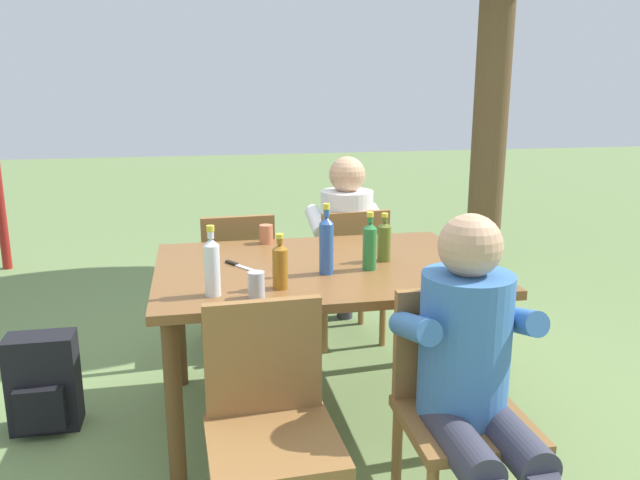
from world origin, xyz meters
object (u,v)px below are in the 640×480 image
object	(u,v)px
dining_table	(320,283)
backpack_by_near_side	(44,384)
chair_near_left	(270,417)
table_knife	(239,266)
cup_steel	(256,285)
chair_far_left	(237,275)
bottle_green	(370,245)
chair_near_right	(458,398)
bottle_blue	(327,244)
person_in_white_shirt	(473,368)
bottle_amber	(280,265)
cup_terracotta	(266,234)
bottle_clear	(212,266)
bottle_olive	(384,240)
chair_far_right	(349,268)
person_in_plaid_shirt	(344,238)

from	to	relation	value
dining_table	backpack_by_near_side	size ratio (longest dim) A/B	3.27
chair_near_left	table_knife	world-z (taller)	chair_near_left
chair_near_left	cup_steel	distance (m)	0.55
cup_steel	chair_far_left	bearing A→B (deg)	89.90
chair_far_left	cup_steel	size ratio (longest dim) A/B	8.15
cup_steel	bottle_green	bearing A→B (deg)	28.43
chair_near_right	chair_near_left	xyz separation A→B (m)	(-0.69, -0.00, 0.00)
bottle_green	backpack_by_near_side	distance (m)	1.67
dining_table	bottle_blue	world-z (taller)	bottle_blue
person_in_white_shirt	backpack_by_near_side	size ratio (longest dim) A/B	2.53
chair_near_left	bottle_green	bearing A→B (deg)	52.86
bottle_green	backpack_by_near_side	xyz separation A→B (m)	(-1.51, 0.24, -0.66)
bottle_blue	bottle_amber	xyz separation A→B (m)	(-0.23, -0.17, -0.04)
table_knife	chair_near_right	bearing A→B (deg)	-50.99
bottle_amber	cup_terracotta	xyz separation A→B (m)	(0.03, 0.78, -0.05)
person_in_white_shirt	bottle_clear	xyz separation A→B (m)	(-0.85, 0.61, 0.24)
chair_far_left	chair_near_left	size ratio (longest dim) A/B	1.00
cup_steel	cup_terracotta	size ratio (longest dim) A/B	1.06
bottle_clear	cup_terracotta	bearing A→B (deg)	69.19
table_knife	backpack_by_near_side	world-z (taller)	table_knife
bottle_amber	cup_steel	size ratio (longest dim) A/B	2.19
bottle_amber	table_knife	world-z (taller)	bottle_amber
person_in_white_shirt	cup_terracotta	xyz separation A→B (m)	(-0.54, 1.42, 0.17)
bottle_olive	bottle_amber	xyz separation A→B (m)	(-0.55, -0.32, -0.00)
chair_far_left	bottle_blue	world-z (taller)	bottle_blue
backpack_by_near_side	chair_near_left	bearing A→B (deg)	-45.37
dining_table	backpack_by_near_side	xyz separation A→B (m)	(-1.30, 0.12, -0.46)
bottle_olive	bottle_amber	bearing A→B (deg)	-149.45
person_in_white_shirt	bottle_green	bearing A→B (deg)	99.19
chair_far_right	cup_terracotta	xyz separation A→B (m)	(-0.55, -0.39, 0.33)
chair_far_left	bottle_clear	bearing A→B (deg)	-98.13
bottle_olive	bottle_amber	size ratio (longest dim) A/B	1.00
chair_near_left	bottle_clear	size ratio (longest dim) A/B	3.02
chair_near_right	bottle_olive	distance (m)	0.94
bottle_blue	chair_far_left	bearing A→B (deg)	108.92
dining_table	cup_steel	size ratio (longest dim) A/B	14.27
bottle_blue	chair_far_right	bearing A→B (deg)	70.66
dining_table	bottle_amber	size ratio (longest dim) A/B	6.53
table_knife	chair_far_right	bearing A→B (deg)	48.10
bottle_clear	bottle_amber	distance (m)	0.28
chair_near_right	cup_terracotta	xyz separation A→B (m)	(-0.54, 1.31, 0.33)
dining_table	bottle_olive	xyz separation A→B (m)	(0.31, 0.01, 0.19)
chair_near_right	chair_near_left	world-z (taller)	same
person_in_white_shirt	table_knife	bearing A→B (deg)	125.74
person_in_white_shirt	table_knife	size ratio (longest dim) A/B	5.50
bottle_olive	bottle_green	distance (m)	0.17
chair_near_left	cup_steel	size ratio (longest dim) A/B	8.15
chair_near_right	cup_steel	xyz separation A→B (m)	(-0.68, 0.43, 0.34)
chair_far_right	backpack_by_near_side	bearing A→B (deg)	-156.35
chair_far_left	person_in_plaid_shirt	world-z (taller)	person_in_plaid_shirt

